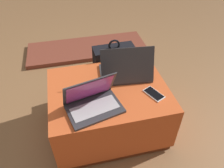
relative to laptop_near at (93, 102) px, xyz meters
name	(u,v)px	position (x,y,z in m)	size (l,w,h in m)	color
ground_plane	(109,126)	(0.13, 0.15, -0.46)	(14.00, 14.00, 0.00)	olive
ottoman	(109,109)	(0.13, 0.15, -0.25)	(0.82, 0.64, 0.41)	maroon
laptop_near	(93,102)	(0.00, 0.00, 0.00)	(0.37, 0.29, 0.22)	#333338
laptop_far	(126,71)	(0.28, 0.25, 0.01)	(0.39, 0.29, 0.26)	#333338
cell_phone	(154,94)	(0.42, 0.02, -0.04)	(0.13, 0.16, 0.01)	white
backpack	(114,71)	(0.27, 0.57, -0.23)	(0.35, 0.20, 0.55)	black
fireplace_hearth	(87,49)	(0.13, 1.34, -0.44)	(1.40, 0.50, 0.04)	brown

